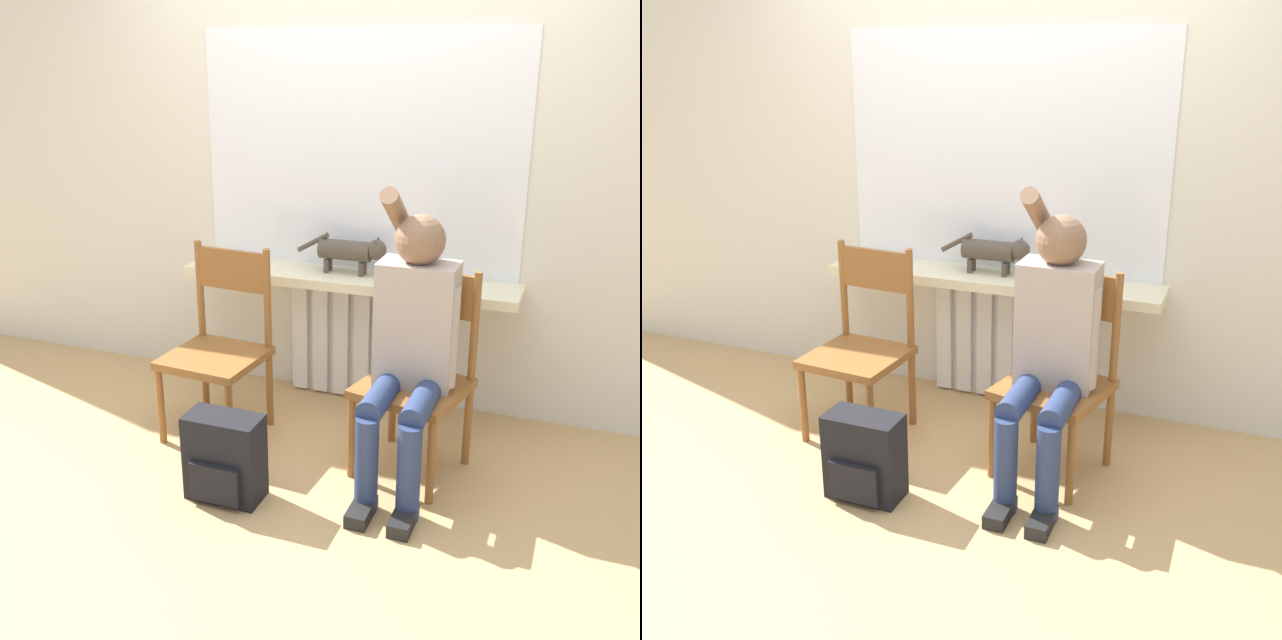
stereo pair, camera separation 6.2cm
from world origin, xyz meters
The scene contains 10 objects.
ground_plane centered at (0.00, 0.00, 0.00)m, with size 12.00×12.00×0.00m, color tan.
wall_with_window centered at (0.00, 1.23, 1.35)m, with size 7.00×0.06×2.70m.
radiator centered at (0.00, 1.15, 0.34)m, with size 0.72×0.08×0.69m.
windowsill centered at (0.00, 1.04, 0.71)m, with size 1.78×0.31×0.05m.
window_glass centered at (0.00, 1.20, 1.34)m, with size 1.71×0.01×1.21m.
chair_left centered at (-0.50, 0.53, 0.47)m, with size 0.47×0.47×0.94m.
chair_right centered at (0.51, 0.53, 0.47)m, with size 0.53×0.53×0.94m.
person centered at (0.50, 0.42, 0.67)m, with size 0.36×0.95×1.32m.
cat centered at (0.02, 1.07, 0.86)m, with size 0.49×0.10×0.21m.
backpack centered at (-0.19, -0.02, 0.19)m, with size 0.33×0.21×0.39m.
Camera 2 is at (1.25, -2.49, 1.84)m, focal length 42.00 mm.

